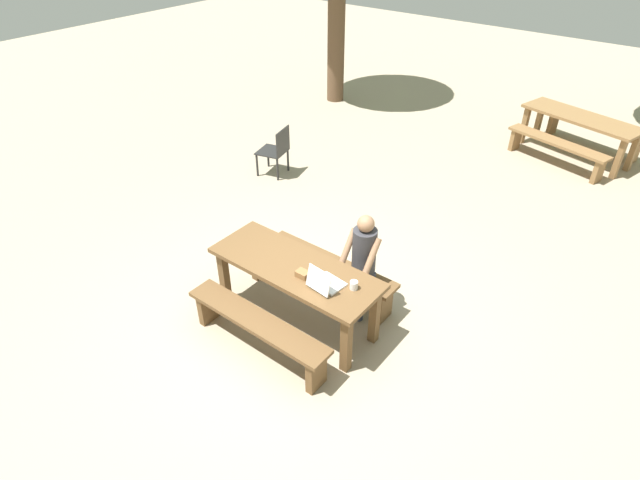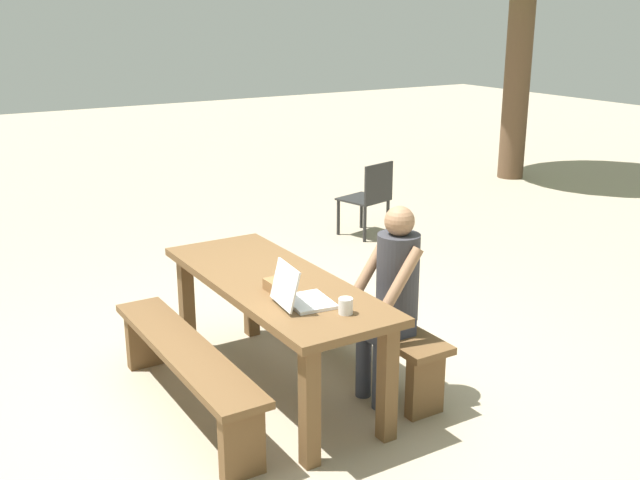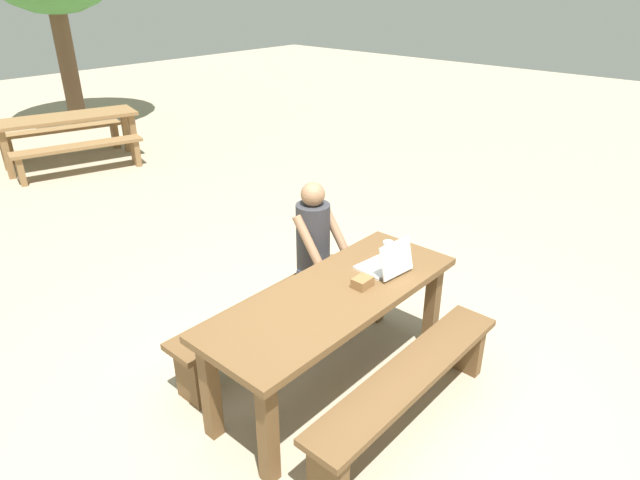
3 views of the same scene
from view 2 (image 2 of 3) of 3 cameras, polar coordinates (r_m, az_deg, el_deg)
name	(u,v)px [view 2 (image 2 of 3)]	position (r m, az deg, el deg)	size (l,w,h in m)	color
ground_plane	(276,388)	(5.04, -3.32, -11.06)	(30.00, 30.00, 0.00)	tan
picnic_table_front	(274,297)	(4.77, -3.45, -4.30)	(1.91, 0.71, 0.76)	brown
bench_near	(185,363)	(4.66, -10.08, -9.12)	(1.73, 0.30, 0.45)	brown
bench_far	(354,321)	(5.18, 2.61, -6.12)	(1.73, 0.30, 0.45)	brown
laptop	(299,295)	(4.30, -1.56, -4.16)	(0.33, 0.33, 0.25)	white
small_pouch	(275,285)	(4.53, -3.41, -3.41)	(0.13, 0.10, 0.07)	olive
coffee_mug	(346,306)	(4.19, 1.94, -4.98)	(0.08, 0.08, 0.09)	white
person_seated	(392,291)	(4.67, 5.41, -3.86)	(0.37, 0.39, 1.24)	#333847
plastic_chair	(369,197)	(8.13, 3.70, 3.25)	(0.54, 0.54, 0.82)	#262626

